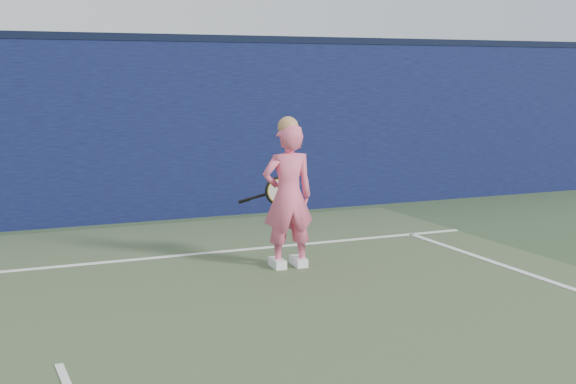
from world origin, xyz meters
name	(u,v)px	position (x,y,z in m)	size (l,w,h in m)	color
player	(288,196)	(2.66, 3.05, 0.78)	(0.58, 0.40, 1.61)	#EE5C80
racket	(276,192)	(2.69, 3.45, 0.76)	(0.59, 0.21, 0.33)	black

